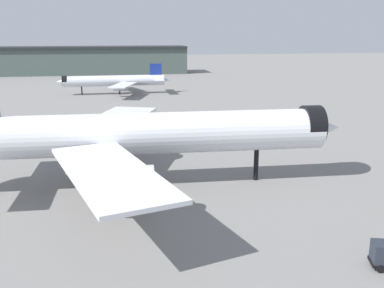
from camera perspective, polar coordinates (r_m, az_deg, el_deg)
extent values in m
plane|color=slate|center=(74.29, -6.31, -5.76)|extent=(900.00, 900.00, 0.00)
cylinder|color=silver|center=(73.23, -6.49, 1.36)|extent=(62.20, 10.19, 6.98)
cone|color=silver|center=(80.26, 16.19, 2.02)|extent=(8.03, 7.23, 6.84)
cylinder|color=black|center=(79.59, 15.30, 2.37)|extent=(3.50, 7.21, 7.05)
cube|color=silver|center=(90.48, -9.88, 3.16)|extent=(19.23, 29.57, 0.56)
cylinder|color=#B7BAC1|center=(87.65, -8.90, 1.30)|extent=(8.86, 4.29, 3.84)
cube|color=silver|center=(56.69, -10.73, -3.60)|extent=(16.79, 29.48, 0.56)
cylinder|color=#B7BAC1|center=(60.53, -9.10, -4.66)|extent=(8.86, 4.29, 3.84)
cylinder|color=black|center=(77.96, 8.37, -2.69)|extent=(0.84, 0.84, 5.59)
cylinder|color=black|center=(78.37, -8.71, -2.61)|extent=(0.84, 0.84, 5.59)
cylinder|color=black|center=(71.38, -8.74, -4.31)|extent=(0.84, 0.84, 5.59)
cylinder|color=silver|center=(189.35, -10.15, 8.14)|extent=(42.26, 4.40, 4.36)
cone|color=silver|center=(190.15, -16.58, 7.80)|extent=(4.80, 4.27, 4.27)
cone|color=silver|center=(190.90, -3.73, 8.38)|extent=(5.67, 4.14, 4.14)
cylinder|color=black|center=(190.04, -16.32, 7.91)|extent=(1.96, 4.40, 4.40)
cube|color=silver|center=(177.89, -9.00, 7.62)|extent=(12.32, 20.18, 0.35)
cylinder|color=#B7BAC1|center=(180.29, -9.34, 7.24)|extent=(5.92, 2.40, 2.40)
cube|color=silver|center=(201.11, -9.28, 8.37)|extent=(12.29, 20.17, 0.35)
cylinder|color=#B7BAC1|center=(198.96, -9.54, 7.88)|extent=(5.92, 2.40, 2.40)
cube|color=navy|center=(190.17, -4.77, 9.39)|extent=(5.07, 0.44, 6.97)
cube|color=silver|center=(185.72, -4.32, 8.34)|extent=(3.81, 7.61, 0.26)
cube|color=silver|center=(195.39, -4.67, 8.63)|extent=(3.81, 7.61, 0.26)
cylinder|color=black|center=(190.04, -14.20, 6.76)|extent=(0.52, 0.52, 3.48)
cylinder|color=black|center=(187.58, -9.43, 6.91)|extent=(0.52, 0.52, 3.48)
cylinder|color=black|center=(192.12, -9.48, 7.08)|extent=(0.52, 0.52, 3.48)
cube|color=#475651|center=(290.19, -19.12, 10.13)|extent=(180.08, 24.88, 15.90)
cube|color=#232628|center=(289.80, -19.26, 11.81)|extent=(180.10, 27.20, 1.20)
cylinder|color=black|center=(55.46, 22.77, -13.63)|extent=(0.94, 0.55, 0.90)
cylinder|color=black|center=(53.51, 23.42, -14.76)|extent=(0.94, 0.55, 0.90)
cone|color=#F2600C|center=(112.39, -9.01, 1.25)|extent=(0.48, 0.48, 0.60)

